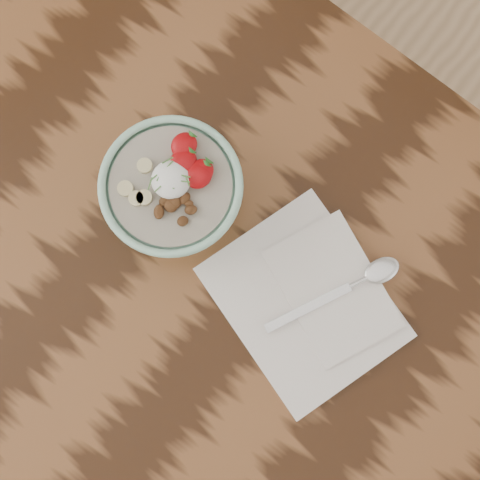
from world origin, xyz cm
name	(u,v)px	position (x,y,z in cm)	size (l,w,h in cm)	color
table	(237,322)	(0.00, 0.00, 65.70)	(160.00, 90.00, 75.00)	black
breakfast_bowl	(174,192)	(-16.67, 7.96, 81.25)	(18.32, 18.32, 12.20)	#9AD0B5
napkin	(310,299)	(6.10, 8.43, 75.64)	(29.42, 26.30, 1.52)	white
spoon	(363,280)	(10.06, 14.83, 76.95)	(10.61, 19.16, 1.05)	silver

